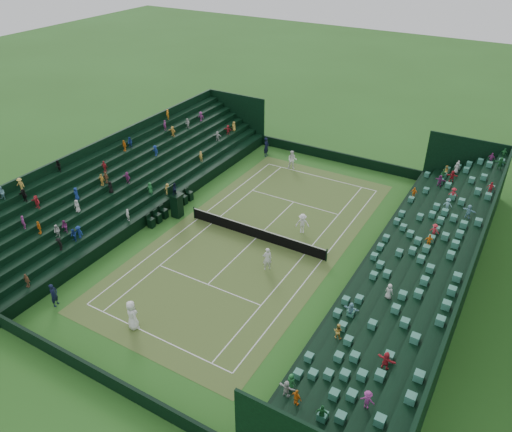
% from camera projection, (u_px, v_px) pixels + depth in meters
% --- Properties ---
extents(ground, '(160.00, 160.00, 0.00)m').
position_uv_depth(ground, '(256.00, 238.00, 38.03)').
color(ground, '#28591C').
rests_on(ground, ground).
extents(court_surface, '(12.97, 26.77, 0.01)m').
position_uv_depth(court_surface, '(256.00, 238.00, 38.03)').
color(court_surface, '#2F7025').
rests_on(court_surface, ground).
extents(perimeter_wall_north, '(17.17, 0.20, 1.00)m').
position_uv_depth(perimeter_wall_north, '(337.00, 157.00, 49.45)').
color(perimeter_wall_north, black).
rests_on(perimeter_wall_north, ground).
extents(perimeter_wall_south, '(17.17, 0.20, 1.00)m').
position_uv_depth(perimeter_wall_south, '(103.00, 377.00, 26.09)').
color(perimeter_wall_south, black).
rests_on(perimeter_wall_south, ground).
extents(perimeter_wall_east, '(0.20, 31.77, 1.00)m').
position_uv_depth(perimeter_wall_east, '(363.00, 267.00, 34.11)').
color(perimeter_wall_east, black).
rests_on(perimeter_wall_east, ground).
extents(perimeter_wall_west, '(0.20, 31.77, 1.00)m').
position_uv_depth(perimeter_wall_west, '(168.00, 204.00, 41.42)').
color(perimeter_wall_west, black).
rests_on(perimeter_wall_west, ground).
extents(north_grandstand, '(6.60, 32.00, 4.90)m').
position_uv_depth(north_grandstand, '(427.00, 274.00, 31.77)').
color(north_grandstand, black).
rests_on(north_grandstand, ground).
extents(south_grandstand, '(6.60, 32.00, 4.90)m').
position_uv_depth(south_grandstand, '(129.00, 181.00, 42.67)').
color(south_grandstand, black).
rests_on(south_grandstand, ground).
extents(tennis_net, '(11.67, 0.10, 1.06)m').
position_uv_depth(tennis_net, '(256.00, 233.00, 37.75)').
color(tennis_net, black).
rests_on(tennis_net, ground).
extents(umpire_chair, '(0.97, 0.97, 3.04)m').
position_uv_depth(umpire_chair, '(176.00, 202.00, 40.13)').
color(umpire_chair, black).
rests_on(umpire_chair, ground).
extents(courtside_chairs, '(0.51, 5.48, 1.11)m').
position_uv_depth(courtside_chairs, '(171.00, 208.00, 41.03)').
color(courtside_chairs, black).
rests_on(courtside_chairs, ground).
extents(player_near_west, '(1.13, 0.94, 1.98)m').
position_uv_depth(player_near_west, '(132.00, 315.00, 29.39)').
color(player_near_west, white).
rests_on(player_near_west, ground).
extents(player_near_east, '(0.77, 0.76, 1.79)m').
position_uv_depth(player_near_east, '(267.00, 259.00, 34.30)').
color(player_near_east, white).
rests_on(player_near_east, ground).
extents(player_far_west, '(1.11, 1.01, 1.86)m').
position_uv_depth(player_far_west, '(292.00, 160.00, 47.79)').
color(player_far_west, white).
rests_on(player_far_west, ground).
extents(player_far_east, '(1.22, 1.03, 1.64)m').
position_uv_depth(player_far_east, '(302.00, 223.00, 38.31)').
color(player_far_east, white).
rests_on(player_far_east, ground).
extents(line_judge_north, '(0.55, 0.77, 1.99)m').
position_uv_depth(line_judge_north, '(266.00, 147.00, 50.29)').
color(line_judge_north, black).
rests_on(line_judge_north, ground).
extents(line_judge_south, '(0.54, 0.68, 1.63)m').
position_uv_depth(line_judge_south, '(54.00, 295.00, 31.20)').
color(line_judge_south, black).
rests_on(line_judge_south, ground).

